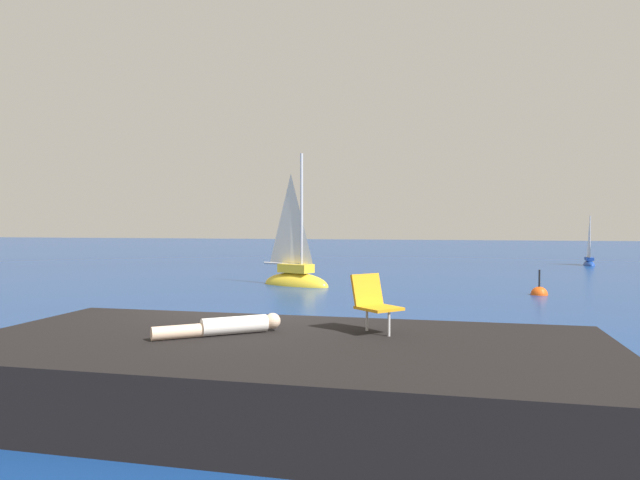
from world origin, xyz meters
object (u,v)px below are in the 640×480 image
at_px(sailboat_near, 296,278).
at_px(sailboat_far, 589,262).
at_px(marker_buoy, 539,295).
at_px(person_sunbather, 225,326).
at_px(beach_chair, 374,301).

relative_size(sailboat_near, sailboat_far, 1.77).
bearing_deg(marker_buoy, person_sunbather, -113.62).
relative_size(sailboat_far, marker_buoy, 2.81).
height_order(sailboat_far, marker_buoy, sailboat_far).
relative_size(sailboat_near, marker_buoy, 4.96).
relative_size(sailboat_near, beach_chair, 7.03).
bearing_deg(sailboat_far, person_sunbather, -18.66).
bearing_deg(sailboat_far, beach_chair, -15.56).
bearing_deg(person_sunbather, beach_chair, 159.71).
bearing_deg(person_sunbather, sailboat_near, -116.49).
xyz_separation_m(beach_chair, marker_buoy, (3.86, 12.58, -1.32)).
bearing_deg(beach_chair, person_sunbather, -119.01).
bearing_deg(sailboat_near, sailboat_far, 66.73).
bearing_deg(sailboat_far, sailboat_near, -41.71).
xyz_separation_m(sailboat_near, marker_buoy, (8.81, -0.97, -0.30)).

